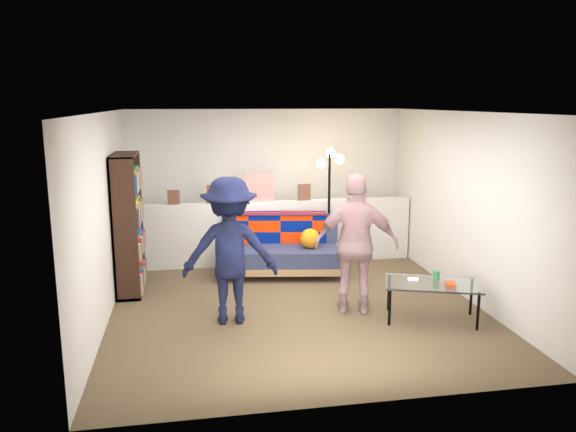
% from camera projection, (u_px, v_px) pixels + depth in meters
% --- Properties ---
extents(ground, '(5.00, 5.00, 0.00)m').
position_uv_depth(ground, '(293.00, 303.00, 7.17)').
color(ground, brown).
rests_on(ground, ground).
extents(room_shell, '(4.60, 5.05, 2.45)m').
position_uv_depth(room_shell, '(287.00, 168.00, 7.29)').
color(room_shell, silver).
rests_on(room_shell, ground).
extents(half_wall_ledge, '(4.45, 0.15, 1.00)m').
position_uv_depth(half_wall_ledge, '(272.00, 233.00, 8.81)').
color(half_wall_ledge, silver).
rests_on(half_wall_ledge, ground).
extents(ledge_decor, '(2.97, 0.02, 0.45)m').
position_uv_depth(ledge_decor, '(258.00, 191.00, 8.61)').
color(ledge_decor, brown).
rests_on(ledge_decor, half_wall_ledge).
extents(futon_sofa, '(1.92, 1.12, 0.78)m').
position_uv_depth(futon_sofa, '(282.00, 250.00, 8.31)').
color(futon_sofa, '#A98052').
rests_on(futon_sofa, ground).
extents(bookshelf, '(0.31, 0.93, 1.85)m').
position_uv_depth(bookshelf, '(128.00, 228.00, 7.47)').
color(bookshelf, black).
rests_on(bookshelf, ground).
extents(coffee_table, '(1.22, 0.91, 0.56)m').
position_uv_depth(coffee_table, '(433.00, 285.00, 6.53)').
color(coffee_table, black).
rests_on(coffee_table, ground).
extents(floor_lamp, '(0.40, 0.33, 1.82)m').
position_uv_depth(floor_lamp, '(330.00, 183.00, 8.57)').
color(floor_lamp, black).
rests_on(floor_lamp, ground).
extents(person_left, '(1.15, 0.72, 1.70)m').
position_uv_depth(person_left, '(230.00, 251.00, 6.41)').
color(person_left, black).
rests_on(person_left, ground).
extents(person_right, '(1.07, 0.66, 1.70)m').
position_uv_depth(person_right, '(356.00, 244.00, 6.69)').
color(person_right, pink).
rests_on(person_right, ground).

